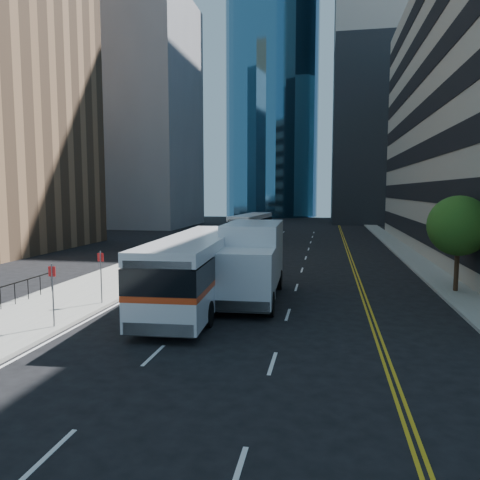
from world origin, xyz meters
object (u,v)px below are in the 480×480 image
at_px(bus_front, 198,267).
at_px(bus_rear, 251,226).
at_px(street_tree, 459,226).
at_px(box_truck, 251,260).

relative_size(bus_front, bus_rear, 1.15).
xyz_separation_m(street_tree, bus_front, (-13.00, -4.72, -1.83)).
height_order(bus_rear, box_truck, box_truck).
xyz_separation_m(bus_rear, box_truck, (4.57, -28.51, 0.45)).
relative_size(bus_rear, box_truck, 1.40).
bearing_deg(bus_rear, bus_front, -80.81).
distance_m(street_tree, bus_front, 13.95).
bearing_deg(street_tree, bus_front, -160.05).
bearing_deg(bus_front, box_truck, 26.51).
relative_size(street_tree, bus_front, 0.39).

